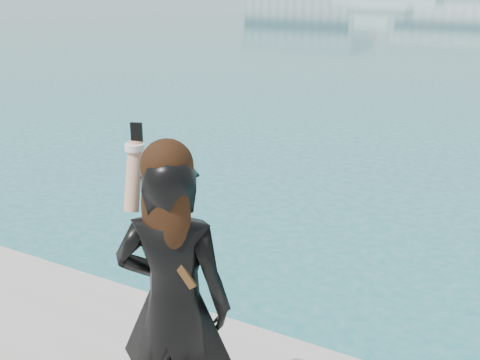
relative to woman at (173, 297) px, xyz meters
The scene contains 1 object.
woman is the anchor object (origin of this frame).
Camera 1 is at (1.51, -2.44, 3.32)m, focal length 45.00 mm.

